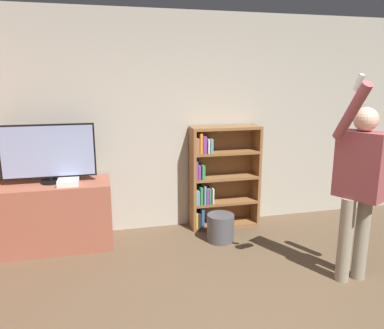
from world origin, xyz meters
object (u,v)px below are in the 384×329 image
object	(u,v)px
television	(49,153)
person	(360,179)
game_console	(68,182)
bookshelf	(219,177)
waste_bin	(220,228)

from	to	relation	value
television	person	xyz separation A→B (m)	(2.85, -1.46, -0.10)
television	game_console	bearing A→B (deg)	-33.34
bookshelf	person	distance (m)	1.85
waste_bin	game_console	bearing A→B (deg)	173.52
game_console	person	size ratio (longest dim) A/B	0.12
television	person	distance (m)	3.20
television	waste_bin	xyz separation A→B (m)	(1.90, -0.32, -0.94)
bookshelf	person	size ratio (longest dim) A/B	0.68
game_console	television	bearing A→B (deg)	146.66
television	bookshelf	distance (m)	2.07
person	waste_bin	xyz separation A→B (m)	(-0.95, 1.14, -0.84)
person	television	bearing A→B (deg)	-144.29
game_console	waste_bin	distance (m)	1.83
person	waste_bin	distance (m)	1.71
television	waste_bin	world-z (taller)	television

